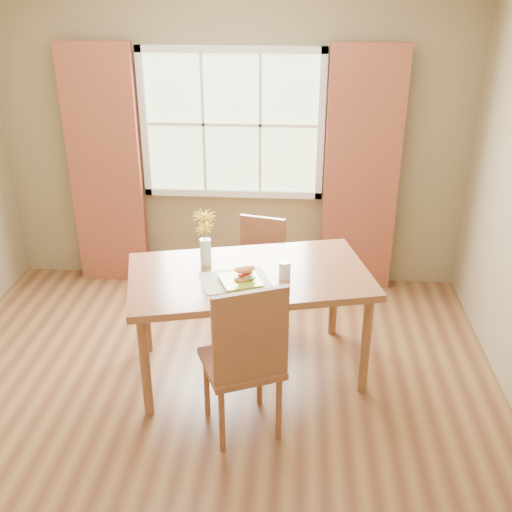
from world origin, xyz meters
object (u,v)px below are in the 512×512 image
object	(u,v)px
chair_near	(246,357)
flower_vase	(205,233)
dining_table	(249,284)
chair_far	(259,268)
croissant_sandwich	(245,273)
water_glass	(285,270)

from	to	relation	value
chair_near	flower_vase	xyz separation A→B (m)	(-0.36, 0.82, 0.45)
dining_table	chair_far	size ratio (longest dim) A/B	2.01
chair_far	croissant_sandwich	xyz separation A→B (m)	(-0.04, -0.84, 0.38)
chair_far	dining_table	bearing A→B (deg)	-78.14
chair_near	water_glass	distance (m)	0.73
chair_near	croissant_sandwich	bearing A→B (deg)	72.81
dining_table	water_glass	xyz separation A→B (m)	(0.25, -0.06, 0.14)
croissant_sandwich	chair_far	bearing A→B (deg)	55.38
dining_table	flower_vase	bearing A→B (deg)	147.39
chair_far	flower_vase	size ratio (longest dim) A/B	2.25
dining_table	flower_vase	xyz separation A→B (m)	(-0.32, 0.11, 0.33)
flower_vase	chair_near	bearing A→B (deg)	-66.45
dining_table	croissant_sandwich	size ratio (longest dim) A/B	10.22
chair_near	croissant_sandwich	size ratio (longest dim) A/B	6.12
croissant_sandwich	water_glass	world-z (taller)	croissant_sandwich
chair_far	water_glass	bearing A→B (deg)	-59.88
chair_near	water_glass	xyz separation A→B (m)	(0.21, 0.65, 0.27)
chair_near	dining_table	bearing A→B (deg)	70.14
water_glass	dining_table	bearing A→B (deg)	166.25
chair_far	croissant_sandwich	size ratio (longest dim) A/B	5.08
dining_table	chair_far	bearing A→B (deg)	74.77
water_glass	chair_far	bearing A→B (deg)	106.75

